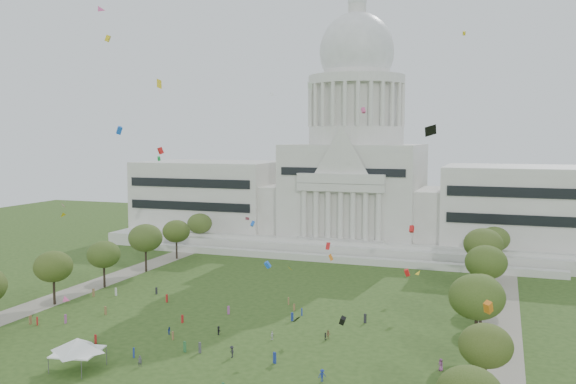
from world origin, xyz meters
name	(u,v)px	position (x,y,z in m)	size (l,w,h in m)	color
ground	(199,355)	(0.00, 0.00, 0.00)	(400.00, 400.00, 0.00)	#2C4818
capitol	(355,180)	(0.00, 113.59, 22.30)	(160.00, 64.50, 91.30)	silver
path_left	(81,290)	(-48.00, 30.00, 0.02)	(8.00, 160.00, 0.04)	gray
path_right	(499,332)	(48.00, 30.00, 0.02)	(8.00, 160.00, 0.04)	gray
row_tree_r_1	(486,346)	(46.22, -1.75, 7.66)	(7.58, 7.58, 10.78)	black
row_tree_l_2	(53,267)	(-45.04, 17.30, 8.51)	(8.42, 8.42, 11.97)	black
row_tree_r_2	(477,297)	(44.17, 17.44, 9.66)	(9.55, 9.55, 13.58)	black
row_tree_l_3	(104,254)	(-44.09, 33.92, 8.21)	(8.12, 8.12, 11.55)	black
row_tree_r_3	(482,288)	(44.40, 34.48, 7.08)	(7.01, 7.01, 9.98)	black
row_tree_l_4	(145,238)	(-44.08, 52.42, 9.39)	(9.29, 9.29, 13.21)	black
row_tree_r_4	(486,262)	(44.76, 50.04, 9.29)	(9.19, 9.19, 13.06)	black
row_tree_l_5	(176,231)	(-45.22, 71.01, 8.42)	(8.33, 8.33, 11.85)	black
row_tree_r_5	(483,244)	(43.49, 70.19, 9.93)	(9.82, 9.82, 13.96)	black
row_tree_l_6	(200,224)	(-46.87, 89.14, 8.27)	(8.19, 8.19, 11.64)	black
row_tree_r_6	(495,239)	(45.96, 88.13, 8.51)	(8.42, 8.42, 11.97)	black
event_tent	(77,345)	(-15.21, -12.18, 4.06)	(10.94, 10.94, 5.24)	#4C4C4C
person_0	(441,365)	(39.39, 6.68, 0.98)	(0.96, 0.62, 1.96)	#994C8C
person_2	(328,335)	(18.40, 15.34, 0.82)	(0.80, 0.49, 1.65)	olive
person_3	(232,352)	(5.69, 0.85, 1.00)	(1.29, 0.67, 2.00)	#26262B
person_4	(272,336)	(8.86, 11.44, 0.79)	(0.93, 0.51, 1.58)	silver
person_5	(219,330)	(-1.63, 10.76, 0.83)	(1.53, 0.61, 1.65)	#26262B
person_7	(140,361)	(-6.57, -7.89, 0.94)	(0.69, 0.50, 1.89)	#4C4C51
person_8	(169,331)	(-10.39, 7.76, 0.72)	(0.70, 0.43, 1.43)	navy
person_9	(322,375)	(22.84, -3.72, 0.95)	(1.23, 0.64, 1.91)	navy
person_10	(325,336)	(18.05, 14.60, 0.69)	(0.81, 0.44, 1.39)	#26262B
distant_crowd	(169,319)	(-14.25, 14.04, 0.87)	(64.22, 41.14, 1.88)	olive
kite_swarm	(219,183)	(-0.54, 9.42, 28.68)	(85.21, 90.14, 58.53)	yellow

